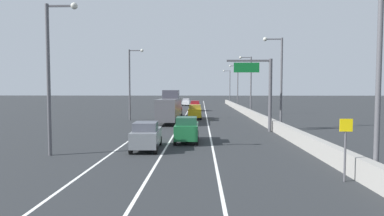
{
  "coord_description": "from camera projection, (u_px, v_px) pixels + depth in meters",
  "views": [
    {
      "loc": [
        0.63,
        -2.67,
        4.39
      ],
      "look_at": [
        -0.75,
        47.83,
        1.52
      ],
      "focal_mm": 31.09,
      "sensor_mm": 36.0,
      "label": 1
    }
  ],
  "objects": [
    {
      "name": "lamp_post_right_near",
      "position": [
        373.0,
        60.0,
        15.23
      ],
      "size": [
        2.14,
        0.44,
        9.98
      ],
      "color": "#4C4C51",
      "rests_on": "ground_plane"
    },
    {
      "name": "lane_stripe_left",
      "position": [
        166.0,
        114.0,
        57.97
      ],
      "size": [
        0.16,
        130.0,
        0.0
      ],
      "primitive_type": "cube",
      "color": "silver",
      "rests_on": "ground_plane"
    },
    {
      "name": "overhead_sign_gantry",
      "position": [
        263.0,
        86.0,
        34.11
      ],
      "size": [
        4.68,
        0.36,
        7.5
      ],
      "color": "#47474C",
      "rests_on": "ground_plane"
    },
    {
      "name": "lane_stripe_right",
      "position": [
        206.0,
        114.0,
        57.78
      ],
      "size": [
        0.16,
        130.0,
        0.0
      ],
      "primitive_type": "cube",
      "color": "silver",
      "rests_on": "ground_plane"
    },
    {
      "name": "lane_stripe_center",
      "position": [
        186.0,
        114.0,
        57.88
      ],
      "size": [
        0.16,
        130.0,
        0.0
      ],
      "primitive_type": "cube",
      "color": "silver",
      "rests_on": "ground_plane"
    },
    {
      "name": "car_red_1",
      "position": [
        195.0,
        106.0,
        67.31
      ],
      "size": [
        2.05,
        4.24,
        2.06
      ],
      "color": "red",
      "rests_on": "ground_plane"
    },
    {
      "name": "car_gray_3",
      "position": [
        146.0,
        136.0,
        24.13
      ],
      "size": [
        2.07,
        4.62,
        2.04
      ],
      "color": "slate",
      "rests_on": "ground_plane"
    },
    {
      "name": "car_black_2",
      "position": [
        176.0,
        110.0,
        53.36
      ],
      "size": [
        2.02,
        4.35,
        2.13
      ],
      "color": "black",
      "rests_on": "ground_plane"
    },
    {
      "name": "lamp_post_right_third",
      "position": [
        249.0,
        81.0,
        56.57
      ],
      "size": [
        2.14,
        0.44,
        9.98
      ],
      "color": "#4C4C51",
      "rests_on": "ground_plane"
    },
    {
      "name": "lamp_post_left_near",
      "position": [
        52.0,
        69.0,
        21.7
      ],
      "size": [
        2.14,
        0.44,
        9.98
      ],
      "color": "#4C4C51",
      "rests_on": "ground_plane"
    },
    {
      "name": "jersey_barrier_right",
      "position": [
        261.0,
        119.0,
        42.59
      ],
      "size": [
        0.6,
        120.0,
        1.1
      ],
      "primitive_type": "cube",
      "color": "gray",
      "rests_on": "ground_plane"
    },
    {
      "name": "car_white_5",
      "position": [
        186.0,
        102.0,
        88.66
      ],
      "size": [
        1.99,
        4.5,
        1.93
      ],
      "color": "white",
      "rests_on": "ground_plane"
    },
    {
      "name": "car_yellow_0",
      "position": [
        195.0,
        112.0,
        48.95
      ],
      "size": [
        1.97,
        4.47,
        2.11
      ],
      "color": "gold",
      "rests_on": "ground_plane"
    },
    {
      "name": "lamp_post_right_fifth",
      "position": [
        229.0,
        85.0,
        97.93
      ],
      "size": [
        2.14,
        0.44,
        9.98
      ],
      "color": "#4C4C51",
      "rests_on": "ground_plane"
    },
    {
      "name": "ground_plane",
      "position": [
        198.0,
        111.0,
        66.8
      ],
      "size": [
        320.0,
        320.0,
        0.0
      ],
      "primitive_type": "plane",
      "color": "#26282B"
    },
    {
      "name": "lamp_post_right_fourth",
      "position": [
        237.0,
        83.0,
        77.25
      ],
      "size": [
        2.14,
        0.44,
        9.98
      ],
      "color": "#4C4C51",
      "rests_on": "ground_plane"
    },
    {
      "name": "speed_advisory_sign",
      "position": [
        345.0,
        145.0,
        15.67
      ],
      "size": [
        0.6,
        0.11,
        3.0
      ],
      "color": "#4C4C51",
      "rests_on": "ground_plane"
    },
    {
      "name": "box_truck",
      "position": [
        169.0,
        108.0,
        43.03
      ],
      "size": [
        2.62,
        9.29,
        4.26
      ],
      "color": "#4C4C51",
      "rests_on": "ground_plane"
    },
    {
      "name": "car_green_4",
      "position": [
        187.0,
        130.0,
        27.49
      ],
      "size": [
        1.94,
        4.22,
        2.11
      ],
      "color": "#196033",
      "rests_on": "ground_plane"
    },
    {
      "name": "lamp_post_left_mid",
      "position": [
        131.0,
        80.0,
        46.51
      ],
      "size": [
        2.14,
        0.44,
        9.98
      ],
      "color": "#4C4C51",
      "rests_on": "ground_plane"
    },
    {
      "name": "lamp_post_right_second",
      "position": [
        279.0,
        77.0,
        35.89
      ],
      "size": [
        2.14,
        0.44,
        9.98
      ],
      "color": "#4C4C51",
      "rests_on": "ground_plane"
    }
  ]
}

